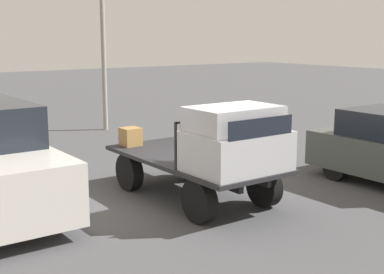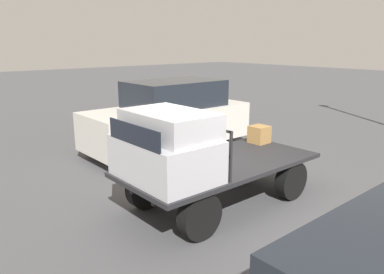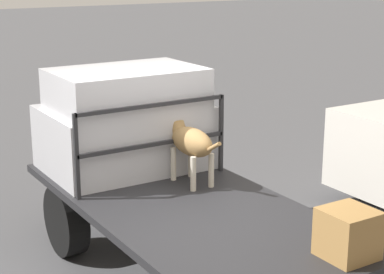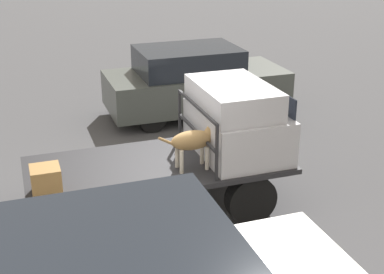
% 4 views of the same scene
% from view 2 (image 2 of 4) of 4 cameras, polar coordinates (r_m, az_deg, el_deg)
% --- Properties ---
extents(ground_plane, '(80.00, 80.00, 0.00)m').
position_cam_2_polar(ground_plane, '(7.62, 4.31, -9.94)').
color(ground_plane, '#474749').
extents(flatbed_truck, '(4.01, 1.87, 0.85)m').
position_cam_2_polar(flatbed_truck, '(7.39, 4.40, -5.62)').
color(flatbed_truck, black).
rests_on(flatbed_truck, ground).
extents(truck_cab, '(1.25, 1.75, 1.15)m').
position_cam_2_polar(truck_cab, '(6.33, -3.87, -1.54)').
color(truck_cab, '#B7B7BC').
rests_on(truck_cab, flatbed_truck).
extents(truck_headboard, '(0.04, 1.75, 0.87)m').
position_cam_2_polar(truck_headboard, '(6.73, 0.67, -0.30)').
color(truck_headboard, '#232326').
rests_on(truck_headboard, flatbed_truck).
extents(dog, '(1.02, 0.29, 0.72)m').
position_cam_2_polar(dog, '(7.11, -0.31, -0.51)').
color(dog, beige).
rests_on(dog, flatbed_truck).
extents(cargo_crate, '(0.40, 0.40, 0.40)m').
position_cam_2_polar(cargo_crate, '(8.78, 10.21, 0.40)').
color(cargo_crate, olive).
rests_on(cargo_crate, flatbed_truck).
extents(parked_pickup_far, '(4.90, 1.97, 2.04)m').
position_cam_2_polar(parked_pickup_far, '(10.99, -3.40, 3.08)').
color(parked_pickup_far, black).
rests_on(parked_pickup_far, ground).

